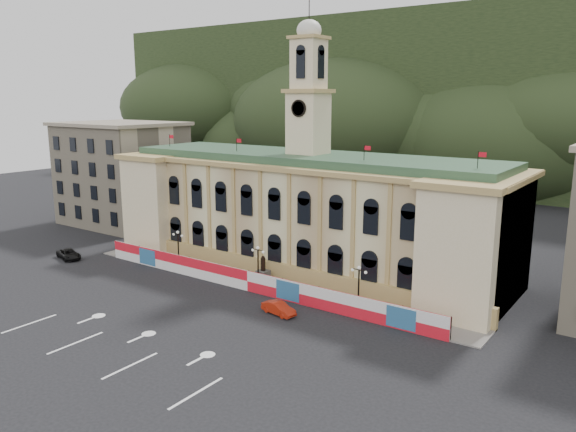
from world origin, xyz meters
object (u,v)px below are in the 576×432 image
Objects in this scene: red_sedan at (279,308)px; lamp_center at (258,263)px; black_suv at (69,254)px; statue at (263,275)px.

lamp_center is at bearing 61.27° from red_sedan.
red_sedan is 37.50m from black_suv.
statue is 0.72× the size of lamp_center.
black_suv is (-37.50, -0.56, 0.01)m from red_sedan.
red_sedan is at bearing -38.21° from lamp_center.
black_suv is at bearing -167.84° from lamp_center.
lamp_center reaches higher than black_suv.
black_suv reaches higher than red_sedan.
red_sedan is at bearing -42.63° from statue.
lamp_center reaches higher than red_sedan.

